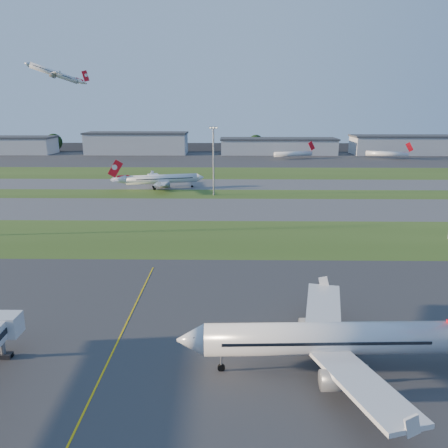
{
  "coord_description": "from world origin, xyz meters",
  "views": [
    {
      "loc": [
        21.38,
        -56.82,
        33.38
      ],
      "look_at": [
        19.94,
        40.02,
        7.0
      ],
      "focal_mm": 35.0,
      "sensor_mm": 36.0,
      "label": 1
    }
  ],
  "objects_px": {
    "mini_jet_far": "(387,154)",
    "light_mast_centre": "(214,156)",
    "airliner_taxiing": "(161,179)",
    "airliner_parked": "(335,339)",
    "mini_jet_near": "(293,154)"
  },
  "relations": [
    {
      "from": "airliner_parked",
      "to": "mini_jet_near",
      "type": "distance_m",
      "value": 234.57
    },
    {
      "from": "mini_jet_far",
      "to": "light_mast_centre",
      "type": "bearing_deg",
      "value": -111.18
    },
    {
      "from": "airliner_parked",
      "to": "airliner_taxiing",
      "type": "height_order",
      "value": "airliner_parked"
    },
    {
      "from": "airliner_taxiing",
      "to": "mini_jet_far",
      "type": "relative_size",
      "value": 1.29
    },
    {
      "from": "mini_jet_near",
      "to": "light_mast_centre",
      "type": "bearing_deg",
      "value": -130.09
    },
    {
      "from": "airliner_parked",
      "to": "light_mast_centre",
      "type": "xyz_separation_m",
      "value": [
        -19.82,
        114.59,
        10.37
      ]
    },
    {
      "from": "light_mast_centre",
      "to": "airliner_taxiing",
      "type": "bearing_deg",
      "value": 149.7
    },
    {
      "from": "airliner_parked",
      "to": "mini_jet_near",
      "type": "relative_size",
      "value": 1.47
    },
    {
      "from": "airliner_taxiing",
      "to": "mini_jet_far",
      "type": "height_order",
      "value": "airliner_taxiing"
    },
    {
      "from": "airliner_parked",
      "to": "mini_jet_near",
      "type": "xyz_separation_m",
      "value": [
        27.06,
        233.0,
        -1.16
      ]
    },
    {
      "from": "airliner_taxiing",
      "to": "light_mast_centre",
      "type": "distance_m",
      "value": 27.94
    },
    {
      "from": "airliner_parked",
      "to": "mini_jet_far",
      "type": "distance_m",
      "value": 250.0
    },
    {
      "from": "mini_jet_far",
      "to": "light_mast_centre",
      "type": "height_order",
      "value": "light_mast_centre"
    },
    {
      "from": "airliner_taxiing",
      "to": "mini_jet_far",
      "type": "xyz_separation_m",
      "value": [
        129.62,
        106.58,
        -0.67
      ]
    },
    {
      "from": "mini_jet_near",
      "to": "airliner_taxiing",
      "type": "bearing_deg",
      "value": -141.73
    }
  ]
}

